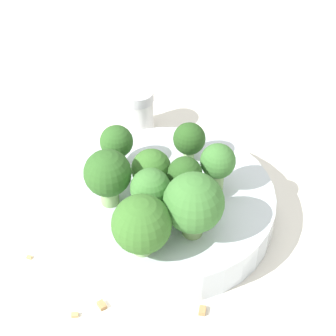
% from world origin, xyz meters
% --- Properties ---
extents(ground_plane, '(3.00, 3.00, 0.00)m').
position_xyz_m(ground_plane, '(0.00, 0.00, 0.00)').
color(ground_plane, silver).
extents(bowl, '(0.22, 0.22, 0.04)m').
position_xyz_m(bowl, '(0.00, 0.00, 0.02)').
color(bowl, silver).
rests_on(bowl, ground_plane).
extents(broccoli_floret_0, '(0.03, 0.03, 0.05)m').
position_xyz_m(broccoli_floret_0, '(0.02, 0.00, 0.07)').
color(broccoli_floret_0, '#7A9E5B').
rests_on(broccoli_floret_0, bowl).
extents(broccoli_floret_1, '(0.04, 0.04, 0.05)m').
position_xyz_m(broccoli_floret_1, '(-0.07, 0.01, 0.07)').
color(broccoli_floret_1, '#7A9E5B').
rests_on(broccoli_floret_1, bowl).
extents(broccoli_floret_2, '(0.04, 0.04, 0.05)m').
position_xyz_m(broccoli_floret_2, '(-0.01, 0.06, 0.06)').
color(broccoli_floret_2, '#8EB770').
rests_on(broccoli_floret_2, bowl).
extents(broccoli_floret_3, '(0.04, 0.04, 0.05)m').
position_xyz_m(broccoli_floret_3, '(-0.02, 0.00, 0.06)').
color(broccoli_floret_3, '#8EB770').
rests_on(broccoli_floret_3, bowl).
extents(broccoli_floret_4, '(0.05, 0.05, 0.06)m').
position_xyz_m(broccoli_floret_4, '(-0.05, -0.04, 0.07)').
color(broccoli_floret_4, '#84AD66').
rests_on(broccoli_floret_4, bowl).
extents(broccoli_floret_5, '(0.06, 0.06, 0.07)m').
position_xyz_m(broccoli_floret_5, '(0.05, -0.04, 0.08)').
color(broccoli_floret_5, '#7A9E5B').
rests_on(broccoli_floret_5, bowl).
extents(broccoli_floret_6, '(0.04, 0.04, 0.06)m').
position_xyz_m(broccoli_floret_6, '(0.00, -0.03, 0.07)').
color(broccoli_floret_6, '#7A9E5B').
rests_on(broccoli_floret_6, bowl).
extents(broccoli_floret_7, '(0.05, 0.05, 0.06)m').
position_xyz_m(broccoli_floret_7, '(0.02, -0.08, 0.07)').
color(broccoli_floret_7, '#8EB770').
rests_on(broccoli_floret_7, bowl).
extents(broccoli_floret_8, '(0.04, 0.04, 0.06)m').
position_xyz_m(broccoli_floret_8, '(0.04, 0.03, 0.07)').
color(broccoli_floret_8, '#8EB770').
rests_on(broccoli_floret_8, bowl).
extents(pepper_shaker, '(0.04, 0.04, 0.06)m').
position_xyz_m(pepper_shaker, '(-0.11, 0.12, 0.03)').
color(pepper_shaker, silver).
rests_on(pepper_shaker, ground_plane).
extents(almond_crumb_0, '(0.01, 0.01, 0.01)m').
position_xyz_m(almond_crumb_0, '(-0.00, -0.13, 0.00)').
color(almond_crumb_0, '#AD7F4C').
rests_on(almond_crumb_0, ground_plane).
extents(almond_crumb_1, '(0.01, 0.00, 0.01)m').
position_xyz_m(almond_crumb_1, '(0.02, 0.14, 0.00)').
color(almond_crumb_1, olive).
rests_on(almond_crumb_1, ground_plane).
extents(almond_crumb_2, '(0.01, 0.00, 0.01)m').
position_xyz_m(almond_crumb_2, '(-0.10, -0.12, 0.00)').
color(almond_crumb_2, tan).
rests_on(almond_crumb_2, ground_plane).
extents(almond_crumb_3, '(0.01, 0.01, 0.01)m').
position_xyz_m(almond_crumb_3, '(-0.02, -0.15, 0.00)').
color(almond_crumb_3, tan).
rests_on(almond_crumb_3, ground_plane).
extents(almond_crumb_4, '(0.01, 0.01, 0.01)m').
position_xyz_m(almond_crumb_4, '(0.08, -0.09, 0.00)').
color(almond_crumb_4, '#AD7F4C').
rests_on(almond_crumb_4, ground_plane).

